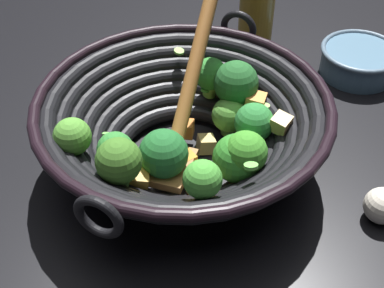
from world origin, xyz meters
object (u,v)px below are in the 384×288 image
(wok, at_px, (185,126))
(prep_bowl, at_px, (359,60))
(cooking_oil_bottle, at_px, (256,17))
(garlic_bulb, at_px, (382,206))

(wok, distance_m, prep_bowl, 0.35)
(cooking_oil_bottle, relative_size, prep_bowl, 1.70)
(prep_bowl, bearing_deg, garlic_bulb, -22.79)
(garlic_bulb, bearing_deg, cooking_oil_bottle, -174.04)
(wok, relative_size, prep_bowl, 2.89)
(wok, relative_size, cooking_oil_bottle, 1.69)
(cooking_oil_bottle, bearing_deg, wok, -38.92)
(prep_bowl, xyz_separation_m, garlic_bulb, (0.28, -0.12, -0.00))
(wok, distance_m, cooking_oil_bottle, 0.26)
(cooking_oil_bottle, height_order, prep_bowl, cooking_oil_bottle)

